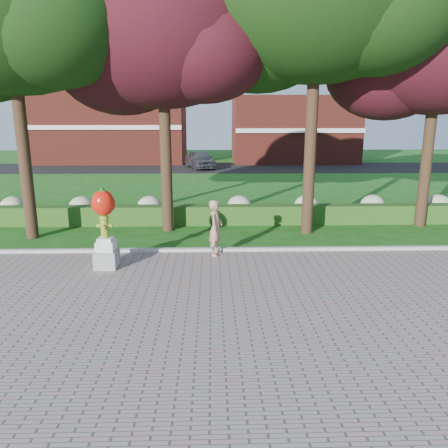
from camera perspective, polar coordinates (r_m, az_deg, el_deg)
name	(u,v)px	position (r m, az deg, el deg)	size (l,w,h in m)	color
ground	(221,286)	(11.93, -0.42, -8.04)	(100.00, 100.00, 0.00)	#1B4F13
walkway	(225,367)	(8.34, 0.17, -18.20)	(40.00, 14.00, 0.04)	gray
curb	(219,250)	(14.73, -0.66, -3.42)	(40.00, 0.18, 0.15)	#ADADA5
lawn_hedge	(217,215)	(18.52, -0.86, 1.21)	(24.00, 0.70, 0.80)	#214513
hydrangea_row	(230,207)	(19.48, 0.78, 2.29)	(20.10, 1.10, 0.99)	#A6A981
street	(214,168)	(39.32, -1.26, 7.35)	(50.00, 8.00, 0.02)	black
building_left	(114,126)	(46.13, -14.15, 12.25)	(14.00, 8.00, 7.00)	maroon
building_right	(293,129)	(45.83, 8.95, 12.11)	(12.00, 8.00, 6.40)	maroon
tree_far_left	(6,9)	(17.92, -26.58, 23.81)	(9.00, 7.68, 11.66)	black
tree_mid_left	(160,36)	(17.49, -8.42, 23.08)	(8.25, 7.04, 10.69)	black
tree_far_right	(435,49)	(19.80, 25.89, 19.84)	(7.88, 6.72, 10.21)	black
hydrant_sculpture	(105,226)	(13.31, -15.33, -0.25)	(0.71, 0.68, 2.42)	gray
woman	(216,228)	(14.11, -1.10, -0.50)	(0.67, 0.44, 1.82)	tan
parked_car	(200,159)	(38.84, -3.16, 8.43)	(1.85, 4.59, 1.56)	#3C3D43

